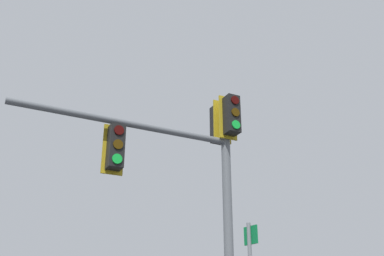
{
  "coord_description": "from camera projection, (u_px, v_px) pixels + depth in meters",
  "views": [
    {
      "loc": [
        8.64,
        4.15,
        1.4
      ],
      "look_at": [
        0.95,
        -1.26,
        5.39
      ],
      "focal_mm": 43.56,
      "sensor_mm": 36.0,
      "label": 1
    }
  ],
  "objects": [
    {
      "name": "signal_mast_assembly",
      "position": [
        196.0,
        169.0,
        9.89
      ],
      "size": [
        4.52,
        2.74,
        6.28
      ],
      "color": "slate",
      "rests_on": "ground"
    }
  ]
}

